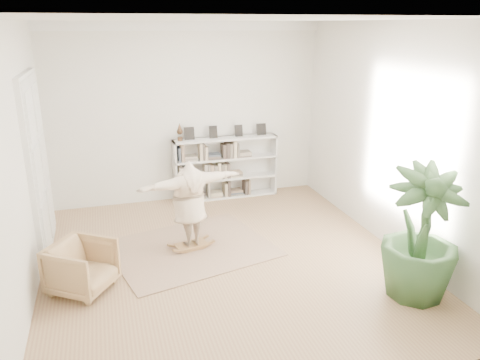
# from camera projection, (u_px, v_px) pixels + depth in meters

# --- Properties ---
(floor) EXTENTS (6.00, 6.00, 0.00)m
(floor) POSITION_uv_depth(u_px,v_px,m) (226.00, 261.00, 7.35)
(floor) COLOR #91694B
(floor) RESTS_ON ground
(room_shell) EXTENTS (6.00, 6.00, 6.00)m
(room_shell) POSITION_uv_depth(u_px,v_px,m) (185.00, 26.00, 8.91)
(room_shell) COLOR silver
(room_shell) RESTS_ON floor
(doors) EXTENTS (0.09, 1.78, 2.92)m
(doors) POSITION_uv_depth(u_px,v_px,m) (38.00, 167.00, 7.35)
(doors) COLOR white
(doors) RESTS_ON floor
(bookshelf) EXTENTS (2.20, 0.35, 1.64)m
(bookshelf) POSITION_uv_depth(u_px,v_px,m) (225.00, 168.00, 9.91)
(bookshelf) COLOR silver
(bookshelf) RESTS_ON floor
(armchair) EXTENTS (1.08, 1.07, 0.71)m
(armchair) POSITION_uv_depth(u_px,v_px,m) (82.00, 267.00, 6.44)
(armchair) COLOR tan
(armchair) RESTS_ON floor
(rug) EXTENTS (2.90, 2.54, 0.02)m
(rug) POSITION_uv_depth(u_px,v_px,m) (191.00, 248.00, 7.74)
(rug) COLOR tan
(rug) RESTS_ON floor
(rocker_board) EXTENTS (0.57, 0.42, 0.11)m
(rocker_board) POSITION_uv_depth(u_px,v_px,m) (191.00, 245.00, 7.72)
(rocker_board) COLOR brown
(rocker_board) RESTS_ON rug
(person) EXTENTS (1.81, 0.88, 1.42)m
(person) POSITION_uv_depth(u_px,v_px,m) (190.00, 201.00, 7.48)
(person) COLOR beige
(person) RESTS_ON rocker_board
(houseplant) EXTENTS (1.19, 1.19, 1.83)m
(houseplant) POSITION_uv_depth(u_px,v_px,m) (421.00, 234.00, 6.15)
(houseplant) COLOR #31552A
(houseplant) RESTS_ON floor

